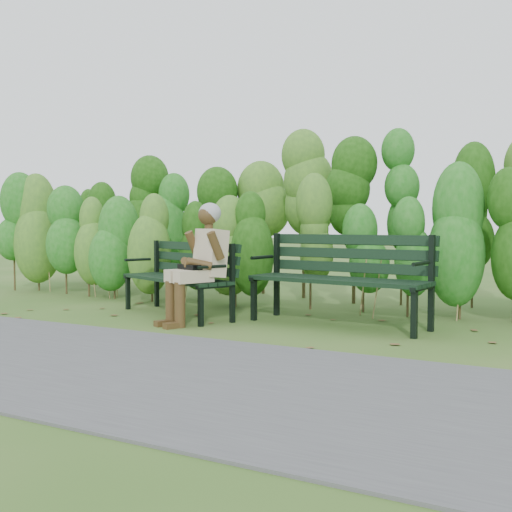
% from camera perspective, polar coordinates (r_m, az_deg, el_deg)
% --- Properties ---
extents(ground, '(80.00, 80.00, 0.00)m').
position_cam_1_polar(ground, '(6.73, -1.40, -6.52)').
color(ground, '#305D1B').
extents(footpath, '(60.00, 2.50, 0.01)m').
position_cam_1_polar(footpath, '(4.97, -14.09, -9.99)').
color(footpath, '#474749').
rests_on(footpath, ground).
extents(hedge_band, '(11.04, 1.67, 2.42)m').
position_cam_1_polar(hedge_band, '(8.32, 4.88, 3.98)').
color(hedge_band, '#47381E').
rests_on(hedge_band, ground).
extents(leaf_litter, '(5.67, 1.96, 0.01)m').
position_cam_1_polar(leaf_litter, '(6.58, -1.03, -6.73)').
color(leaf_litter, brown).
rests_on(leaf_litter, ground).
extents(bench_left, '(1.89, 1.25, 0.90)m').
position_cam_1_polar(bench_left, '(7.44, -6.99, -1.52)').
color(bench_left, black).
rests_on(bench_left, ground).
extents(bench_right, '(2.09, 0.92, 1.01)m').
position_cam_1_polar(bench_right, '(6.73, 8.22, -1.45)').
color(bench_right, black).
rests_on(bench_right, ground).
extents(seated_woman, '(0.65, 0.87, 1.36)m').
position_cam_1_polar(seated_woman, '(6.76, -5.34, 0.01)').
color(seated_woman, '#C2AA8C').
rests_on(seated_woman, ground).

